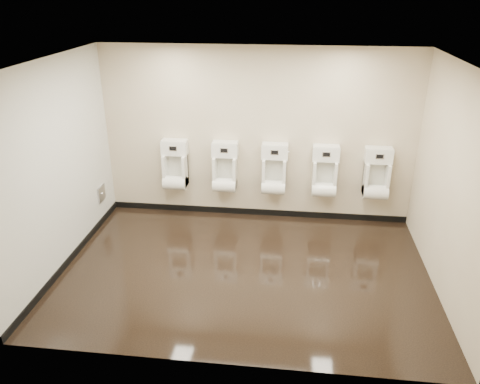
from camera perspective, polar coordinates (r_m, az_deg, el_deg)
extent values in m
cube|color=black|center=(6.54, 0.58, -9.56)|extent=(5.00, 3.50, 0.00)
cube|color=silver|center=(5.51, 0.71, 15.50)|extent=(5.00, 3.50, 0.00)
cube|color=beige|center=(7.52, 2.09, 6.87)|extent=(5.00, 0.02, 2.80)
cube|color=beige|center=(4.32, -1.89, -6.83)|extent=(5.00, 0.02, 2.80)
cube|color=beige|center=(6.61, -21.47, 2.72)|extent=(0.02, 3.50, 2.80)
cube|color=beige|center=(6.16, 24.44, 0.68)|extent=(0.02, 3.50, 2.80)
cube|color=silver|center=(6.61, -21.43, 2.71)|extent=(0.01, 3.50, 2.80)
cube|color=black|center=(8.01, 1.94, -2.42)|extent=(5.00, 0.02, 0.10)
cube|color=black|center=(7.17, -19.76, -7.37)|extent=(0.02, 3.50, 0.10)
cube|color=#9E9EA3|center=(7.93, -16.55, -0.18)|extent=(0.03, 0.25, 0.25)
cylinder|color=silver|center=(7.92, -16.43, -0.19)|extent=(0.02, 0.04, 0.04)
cube|color=white|center=(7.81, -7.89, 2.63)|extent=(0.38, 0.27, 0.54)
cube|color=silver|center=(7.88, -7.75, 3.14)|extent=(0.28, 0.01, 0.42)
cylinder|color=white|center=(7.82, -7.94, 1.12)|extent=(0.38, 0.23, 0.23)
cube|color=white|center=(7.71, -7.98, 5.38)|extent=(0.42, 0.20, 0.23)
cube|color=black|center=(7.61, -8.18, 5.27)|extent=(0.10, 0.01, 0.06)
cube|color=silver|center=(7.61, -8.18, 5.27)|extent=(0.13, 0.01, 0.08)
cylinder|color=silver|center=(7.66, -6.41, 5.34)|extent=(0.01, 0.03, 0.03)
cube|color=white|center=(7.65, -1.84, 2.39)|extent=(0.38, 0.27, 0.54)
cube|color=silver|center=(7.72, -1.75, 2.90)|extent=(0.28, 0.01, 0.42)
cylinder|color=white|center=(7.66, -1.90, 0.85)|extent=(0.38, 0.23, 0.23)
cube|color=white|center=(7.55, -1.84, 5.19)|extent=(0.42, 0.20, 0.23)
cube|color=black|center=(7.45, -1.96, 5.08)|extent=(0.10, 0.01, 0.06)
cube|color=silver|center=(7.45, -1.96, 5.08)|extent=(0.13, 0.01, 0.08)
cylinder|color=silver|center=(7.52, -0.21, 5.13)|extent=(0.01, 0.03, 0.03)
cube|color=white|center=(7.58, 4.17, 2.12)|extent=(0.38, 0.27, 0.54)
cube|color=silver|center=(7.65, 4.22, 2.64)|extent=(0.28, 0.01, 0.42)
cylinder|color=white|center=(7.58, 4.10, 0.56)|extent=(0.38, 0.23, 0.23)
cube|color=white|center=(7.48, 4.27, 4.94)|extent=(0.42, 0.20, 0.23)
cube|color=black|center=(7.37, 4.24, 4.83)|extent=(0.10, 0.01, 0.06)
cube|color=silver|center=(7.38, 4.24, 4.83)|extent=(0.13, 0.01, 0.08)
cylinder|color=silver|center=(7.47, 5.93, 4.87)|extent=(0.01, 0.03, 0.03)
cube|color=white|center=(7.59, 10.24, 1.82)|extent=(0.38, 0.27, 0.54)
cube|color=silver|center=(7.66, 10.23, 2.35)|extent=(0.28, 0.01, 0.42)
cylinder|color=white|center=(7.60, 10.16, 0.27)|extent=(0.38, 0.23, 0.23)
cube|color=white|center=(7.49, 10.44, 4.64)|extent=(0.42, 0.20, 0.23)
cube|color=black|center=(7.39, 10.49, 4.52)|extent=(0.10, 0.01, 0.06)
cube|color=silver|center=(7.39, 10.49, 4.52)|extent=(0.13, 0.01, 0.08)
cylinder|color=silver|center=(7.51, 12.08, 4.55)|extent=(0.01, 0.03, 0.03)
cube|color=white|center=(7.69, 16.26, 1.51)|extent=(0.38, 0.27, 0.54)
cube|color=silver|center=(7.76, 16.20, 2.03)|extent=(0.28, 0.01, 0.42)
cylinder|color=white|center=(7.70, 16.17, -0.02)|extent=(0.38, 0.23, 0.23)
cube|color=white|center=(7.59, 16.55, 4.28)|extent=(0.42, 0.20, 0.23)
cube|color=black|center=(7.49, 16.68, 4.16)|extent=(0.10, 0.01, 0.06)
cube|color=silver|center=(7.49, 16.68, 4.16)|extent=(0.13, 0.01, 0.08)
cylinder|color=silver|center=(7.63, 18.15, 4.18)|extent=(0.01, 0.03, 0.03)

